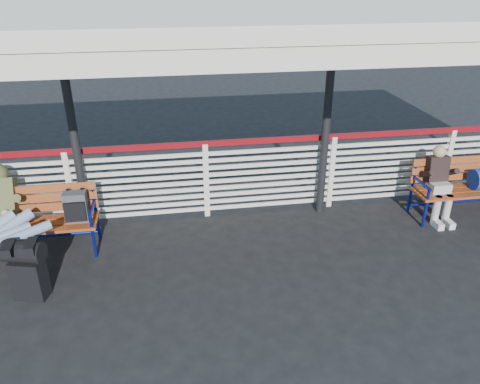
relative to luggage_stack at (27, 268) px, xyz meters
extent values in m
plane|color=black|center=(2.26, -0.22, -0.41)|extent=(60.00, 60.00, 0.00)
cube|color=silver|center=(2.26, 1.68, 0.19)|extent=(12.00, 0.04, 1.04)
cube|color=maroon|center=(2.26, 1.68, 0.79)|extent=(12.00, 0.06, 0.08)
cube|color=silver|center=(2.26, 0.68, 2.67)|extent=(12.60, 3.60, 0.16)
cube|color=silver|center=(2.26, -1.07, 2.54)|extent=(12.60, 0.06, 0.30)
cylinder|color=black|center=(0.46, 1.53, 1.09)|extent=(0.12, 0.12, 3.00)
cylinder|color=black|center=(4.06, 1.53, 1.09)|extent=(0.12, 0.12, 3.00)
cube|color=black|center=(0.00, 0.00, -0.16)|extent=(0.41, 0.31, 0.51)
cylinder|color=black|center=(0.00, 0.00, 0.22)|extent=(0.51, 0.37, 0.26)
cube|color=#9D4C1E|center=(-0.20, 0.95, 0.04)|extent=(1.80, 0.50, 0.04)
cube|color=#9D4C1E|center=(-0.20, 1.21, 0.31)|extent=(1.80, 0.10, 0.40)
cylinder|color=navy|center=(0.65, 0.75, -0.19)|extent=(0.04, 0.04, 0.45)
cylinder|color=navy|center=(0.65, 1.22, 0.04)|extent=(0.04, 0.04, 0.90)
cube|color=#4B4E53|center=(0.45, 0.97, 0.26)|extent=(0.29, 0.18, 0.41)
cube|color=#9D4C1E|center=(6.30, 0.99, 0.04)|extent=(1.80, 0.50, 0.04)
cube|color=#9D4C1E|center=(6.30, 1.25, 0.31)|extent=(1.80, 0.10, 0.40)
cylinder|color=navy|center=(5.45, 0.79, -0.19)|extent=(0.04, 0.04, 0.45)
cylinder|color=navy|center=(5.45, 1.26, 0.04)|extent=(0.04, 0.04, 0.90)
cube|color=#8C9DBC|center=(-0.55, 1.00, 0.13)|extent=(0.36, 0.26, 0.18)
cube|color=#4A4F2A|center=(-0.55, 1.20, 0.39)|extent=(0.42, 0.38, 0.53)
cube|color=black|center=(-0.12, -0.06, 0.32)|extent=(0.11, 0.27, 0.10)
cube|color=black|center=(0.12, -0.06, 0.32)|extent=(0.11, 0.27, 0.10)
cube|color=#B4AFA3|center=(5.75, 1.02, 0.12)|extent=(0.30, 0.24, 0.16)
cube|color=black|center=(5.75, 1.16, 0.37)|extent=(0.32, 0.23, 0.42)
sphere|color=tan|center=(5.75, 1.18, 0.64)|extent=(0.19, 0.19, 0.19)
cylinder|color=#B4AFA3|center=(5.66, 0.84, -0.17)|extent=(0.11, 0.11, 0.46)
cylinder|color=#B4AFA3|center=(5.84, 0.84, -0.17)|extent=(0.11, 0.11, 0.46)
cube|color=silver|center=(5.66, 0.74, -0.36)|extent=(0.10, 0.24, 0.10)
cube|color=silver|center=(5.84, 0.74, -0.36)|extent=(0.10, 0.24, 0.10)
camera|label=1|loc=(1.72, -4.84, 3.17)|focal=35.00mm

